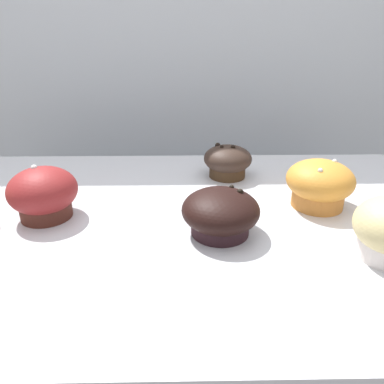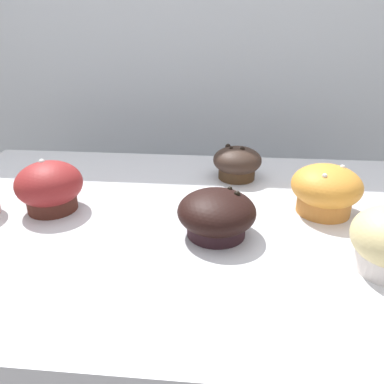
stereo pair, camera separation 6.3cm
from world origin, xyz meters
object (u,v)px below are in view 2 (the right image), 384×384
muffin_front_left (237,163)px  muffin_front_right (326,190)px  muffin_back_left (217,214)px  muffin_back_right (50,187)px

muffin_front_left → muffin_front_right: (0.15, -0.14, 0.01)m
muffin_back_left → muffin_front_left: bearing=81.4°
muffin_front_right → muffin_front_left: bearing=136.2°
muffin_back_left → muffin_front_right: muffin_front_right is taller
muffin_front_right → muffin_back_left: bearing=-153.6°
muffin_back_left → muffin_front_left: size_ratio=1.20×
muffin_back_right → muffin_front_left: 0.37m
muffin_front_left → muffin_front_right: muffin_front_right is taller
muffin_back_right → muffin_front_left: bearing=28.2°
muffin_back_right → muffin_front_right: (0.48, 0.03, 0.00)m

